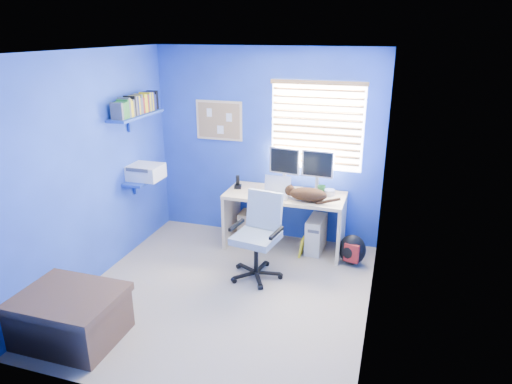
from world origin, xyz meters
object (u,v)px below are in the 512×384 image
(laptop, at_px, (276,188))
(desk, at_px, (285,221))
(office_chair, at_px, (258,246))
(cat, at_px, (308,194))
(tower_pc, at_px, (316,234))

(laptop, bearing_deg, desk, 54.31)
(desk, relative_size, laptop, 4.52)
(desk, xyz_separation_m, office_chair, (-0.12, -0.78, -0.01))
(desk, relative_size, cat, 3.28)
(desk, bearing_deg, laptop, -123.17)
(cat, distance_m, tower_pc, 0.63)
(tower_pc, bearing_deg, cat, -109.88)
(desk, bearing_deg, cat, -26.39)
(laptop, relative_size, office_chair, 0.34)
(laptop, distance_m, office_chair, 0.81)
(office_chair, bearing_deg, tower_pc, 57.42)
(desk, distance_m, tower_pc, 0.43)
(cat, bearing_deg, office_chair, -114.27)
(laptop, distance_m, tower_pc, 0.82)
(cat, bearing_deg, desk, 164.59)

